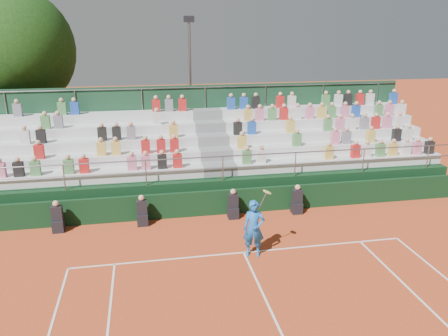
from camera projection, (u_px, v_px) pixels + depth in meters
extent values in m
plane|color=#C14620|center=(244.00, 253.00, 14.25)|extent=(90.00, 90.00, 0.00)
cube|color=white|center=(244.00, 252.00, 14.25)|extent=(11.00, 0.06, 0.01)
cube|color=white|center=(271.00, 312.00, 11.26)|extent=(0.06, 6.40, 0.01)
cube|color=black|center=(225.00, 202.00, 17.09)|extent=(20.00, 0.15, 1.00)
cube|color=black|center=(58.00, 226.00, 15.68)|extent=(0.40, 0.40, 0.44)
cube|color=black|center=(57.00, 213.00, 15.53)|extent=(0.38, 0.25, 0.55)
sphere|color=tan|center=(56.00, 204.00, 15.41)|extent=(0.22, 0.22, 0.22)
cube|color=black|center=(143.00, 219.00, 16.20)|extent=(0.40, 0.40, 0.44)
cube|color=black|center=(142.00, 207.00, 16.05)|extent=(0.38, 0.25, 0.55)
sphere|color=tan|center=(141.00, 198.00, 15.93)|extent=(0.22, 0.22, 0.22)
cube|color=black|center=(233.00, 213.00, 16.80)|extent=(0.40, 0.40, 0.44)
cube|color=black|center=(233.00, 201.00, 16.65)|extent=(0.38, 0.25, 0.55)
sphere|color=tan|center=(233.00, 192.00, 16.53)|extent=(0.22, 0.22, 0.22)
cube|color=black|center=(297.00, 208.00, 17.24)|extent=(0.40, 0.40, 0.44)
cube|color=black|center=(297.00, 196.00, 17.10)|extent=(0.38, 0.25, 0.55)
sphere|color=tan|center=(298.00, 187.00, 16.98)|extent=(0.22, 0.22, 0.22)
cube|color=black|center=(213.00, 175.00, 19.97)|extent=(20.00, 5.20, 1.20)
cube|color=silver|center=(86.00, 176.00, 17.22)|extent=(9.30, 0.85, 0.42)
cube|color=silver|center=(339.00, 162.00, 19.08)|extent=(9.30, 0.85, 0.42)
cube|color=slate|center=(219.00, 169.00, 18.15)|extent=(1.40, 0.85, 0.42)
cube|color=silver|center=(87.00, 160.00, 17.88)|extent=(9.30, 0.85, 0.42)
cube|color=silver|center=(332.00, 148.00, 19.75)|extent=(9.30, 0.85, 0.42)
cube|color=slate|center=(216.00, 154.00, 18.82)|extent=(1.40, 0.85, 0.42)
cube|color=silver|center=(88.00, 145.00, 18.55)|extent=(9.30, 0.85, 0.42)
cube|color=silver|center=(325.00, 134.00, 20.42)|extent=(9.30, 0.85, 0.42)
cube|color=slate|center=(212.00, 139.00, 19.48)|extent=(1.40, 0.85, 0.42)
cube|color=silver|center=(90.00, 131.00, 19.22)|extent=(9.30, 0.85, 0.42)
cube|color=silver|center=(319.00, 122.00, 21.08)|extent=(9.30, 0.85, 0.42)
cube|color=slate|center=(209.00, 126.00, 20.15)|extent=(1.40, 0.85, 0.42)
cube|color=silver|center=(91.00, 118.00, 19.88)|extent=(9.30, 0.85, 0.42)
cube|color=silver|center=(313.00, 110.00, 21.75)|extent=(9.30, 0.85, 0.42)
cube|color=slate|center=(207.00, 114.00, 20.82)|extent=(1.40, 0.85, 0.42)
cube|color=#183F26|center=(205.00, 130.00, 21.58)|extent=(20.00, 0.12, 4.40)
cylinder|color=gray|center=(223.00, 156.00, 17.09)|extent=(20.00, 0.05, 0.05)
cylinder|color=gray|center=(205.00, 87.00, 20.85)|extent=(20.00, 0.05, 0.05)
cube|color=pink|center=(1.00, 170.00, 16.40)|extent=(0.36, 0.24, 0.56)
cube|color=black|center=(19.00, 169.00, 16.51)|extent=(0.36, 0.24, 0.56)
cube|color=#4C8C4C|center=(35.00, 168.00, 16.62)|extent=(0.36, 0.24, 0.56)
cube|color=#4C8C4C|center=(69.00, 167.00, 16.83)|extent=(0.36, 0.24, 0.56)
cube|color=red|center=(84.00, 166.00, 16.93)|extent=(0.36, 0.24, 0.56)
cube|color=pink|center=(132.00, 163.00, 17.25)|extent=(0.36, 0.24, 0.56)
cube|color=pink|center=(146.00, 162.00, 17.34)|extent=(0.36, 0.24, 0.56)
cube|color=black|center=(162.00, 162.00, 17.45)|extent=(0.36, 0.24, 0.56)
cube|color=red|center=(177.00, 161.00, 17.56)|extent=(0.36, 0.24, 0.56)
cube|color=red|center=(39.00, 152.00, 17.28)|extent=(0.36, 0.24, 0.56)
cube|color=gold|center=(101.00, 149.00, 17.70)|extent=(0.36, 0.24, 0.56)
cube|color=gold|center=(116.00, 148.00, 17.80)|extent=(0.36, 0.24, 0.56)
cube|color=red|center=(146.00, 147.00, 18.01)|extent=(0.36, 0.24, 0.56)
cube|color=red|center=(161.00, 146.00, 18.12)|extent=(0.36, 0.24, 0.56)
cube|color=red|center=(174.00, 145.00, 18.22)|extent=(0.36, 0.24, 0.56)
cube|color=silver|center=(25.00, 137.00, 17.84)|extent=(0.36, 0.24, 0.56)
cube|color=black|center=(41.00, 136.00, 17.94)|extent=(0.36, 0.24, 0.56)
cube|color=black|center=(102.00, 134.00, 18.37)|extent=(0.36, 0.24, 0.56)
cube|color=black|center=(117.00, 133.00, 18.47)|extent=(0.36, 0.24, 0.56)
cube|color=slate|center=(131.00, 133.00, 18.58)|extent=(0.36, 0.24, 0.56)
cube|color=gold|center=(173.00, 131.00, 18.89)|extent=(0.36, 0.24, 0.56)
cube|color=#4C8C4C|center=(46.00, 122.00, 18.62)|extent=(0.36, 0.24, 0.56)
cube|color=slate|center=(58.00, 122.00, 18.71)|extent=(0.36, 0.24, 0.56)
cube|color=silver|center=(157.00, 118.00, 19.44)|extent=(0.36, 0.24, 0.56)
cube|color=slate|center=(18.00, 110.00, 19.07)|extent=(0.36, 0.24, 0.56)
cube|color=#4C8C4C|center=(62.00, 109.00, 19.39)|extent=(0.36, 0.24, 0.56)
cube|color=#1E4CB2|center=(75.00, 108.00, 19.48)|extent=(0.36, 0.24, 0.56)
cube|color=red|center=(156.00, 106.00, 20.11)|extent=(0.36, 0.24, 0.56)
cube|color=slate|center=(169.00, 105.00, 20.22)|extent=(0.36, 0.24, 0.56)
cube|color=red|center=(182.00, 105.00, 20.32)|extent=(0.36, 0.24, 0.56)
cube|color=#4C8C4C|center=(247.00, 157.00, 18.06)|extent=(0.36, 0.24, 0.56)
cube|color=silver|center=(261.00, 156.00, 18.17)|extent=(0.36, 0.24, 0.56)
cube|color=gold|center=(329.00, 153.00, 18.69)|extent=(0.36, 0.24, 0.56)
cube|color=red|center=(355.00, 151.00, 18.90)|extent=(0.36, 0.24, 0.56)
cube|color=silver|center=(367.00, 151.00, 18.99)|extent=(0.36, 0.24, 0.56)
cube|color=#4C8C4C|center=(380.00, 150.00, 19.11)|extent=(0.36, 0.24, 0.56)
cube|color=gold|center=(393.00, 149.00, 19.21)|extent=(0.36, 0.24, 0.56)
cube|color=silver|center=(406.00, 149.00, 19.32)|extent=(0.36, 0.24, 0.56)
cube|color=pink|center=(417.00, 148.00, 19.42)|extent=(0.36, 0.24, 0.56)
cube|color=black|center=(429.00, 147.00, 19.52)|extent=(0.36, 0.24, 0.56)
cube|color=gold|center=(242.00, 142.00, 18.72)|extent=(0.36, 0.24, 0.56)
cube|color=#4C8C4C|center=(297.00, 140.00, 19.15)|extent=(0.36, 0.24, 0.56)
cube|color=pink|center=(335.00, 138.00, 19.47)|extent=(0.36, 0.24, 0.56)
cube|color=slate|center=(346.00, 137.00, 19.56)|extent=(0.36, 0.24, 0.56)
cube|color=gold|center=(371.00, 136.00, 19.76)|extent=(0.36, 0.24, 0.56)
cube|color=black|center=(396.00, 135.00, 19.99)|extent=(0.36, 0.24, 0.56)
cube|color=silver|center=(408.00, 134.00, 20.09)|extent=(0.36, 0.24, 0.56)
cube|color=black|center=(238.00, 128.00, 19.39)|extent=(0.36, 0.24, 0.56)
cube|color=#1E4CB2|center=(252.00, 128.00, 19.50)|extent=(0.36, 0.24, 0.56)
cube|color=gold|center=(290.00, 126.00, 19.82)|extent=(0.36, 0.24, 0.56)
cube|color=#4C8C4C|center=(328.00, 125.00, 20.13)|extent=(0.36, 0.24, 0.56)
cube|color=pink|center=(340.00, 124.00, 20.24)|extent=(0.36, 0.24, 0.56)
cube|color=silver|center=(352.00, 124.00, 20.34)|extent=(0.36, 0.24, 0.56)
cube|color=slate|center=(364.00, 123.00, 20.45)|extent=(0.36, 0.24, 0.56)
cube|color=red|center=(376.00, 123.00, 20.55)|extent=(0.36, 0.24, 0.56)
cube|color=pink|center=(387.00, 122.00, 20.65)|extent=(0.36, 0.24, 0.56)
cube|color=silver|center=(399.00, 122.00, 20.76)|extent=(0.36, 0.24, 0.56)
cube|color=gold|center=(248.00, 115.00, 20.17)|extent=(0.36, 0.24, 0.56)
cube|color=pink|center=(260.00, 115.00, 20.27)|extent=(0.36, 0.24, 0.56)
cube|color=#4C8C4C|center=(272.00, 114.00, 20.37)|extent=(0.36, 0.24, 0.56)
cube|color=red|center=(284.00, 114.00, 20.47)|extent=(0.36, 0.24, 0.56)
cube|color=silver|center=(297.00, 113.00, 20.59)|extent=(0.36, 0.24, 0.56)
cube|color=pink|center=(310.00, 113.00, 20.70)|extent=(0.36, 0.24, 0.56)
cube|color=gold|center=(322.00, 112.00, 20.80)|extent=(0.36, 0.24, 0.56)
cube|color=#4C8C4C|center=(331.00, 112.00, 20.89)|extent=(0.36, 0.24, 0.56)
cube|color=pink|center=(345.00, 112.00, 21.01)|extent=(0.36, 0.24, 0.56)
cube|color=#1E4CB2|center=(356.00, 111.00, 21.11)|extent=(0.36, 0.24, 0.56)
cube|color=#4C8C4C|center=(379.00, 110.00, 21.32)|extent=(0.36, 0.24, 0.56)
cube|color=pink|center=(389.00, 110.00, 21.41)|extent=(0.36, 0.24, 0.56)
cube|color=silver|center=(401.00, 109.00, 21.53)|extent=(0.36, 0.24, 0.56)
cube|color=#1E4CB2|center=(231.00, 103.00, 20.73)|extent=(0.36, 0.24, 0.56)
cube|color=#1E4CB2|center=(244.00, 103.00, 20.84)|extent=(0.36, 0.24, 0.56)
cube|color=black|center=(256.00, 103.00, 20.94)|extent=(0.36, 0.24, 0.56)
cube|color=red|center=(280.00, 102.00, 21.15)|extent=(0.36, 0.24, 0.56)
cube|color=silver|center=(292.00, 102.00, 21.26)|extent=(0.36, 0.24, 0.56)
cube|color=#4C8C4C|center=(326.00, 100.00, 21.56)|extent=(0.36, 0.24, 0.56)
cube|color=silver|center=(338.00, 100.00, 21.68)|extent=(0.36, 0.24, 0.56)
cube|color=black|center=(348.00, 100.00, 21.77)|extent=(0.36, 0.24, 0.56)
cube|color=red|center=(360.00, 99.00, 21.88)|extent=(0.36, 0.24, 0.56)
cube|color=silver|center=(370.00, 99.00, 21.98)|extent=(0.36, 0.24, 0.56)
cube|color=#1E4CB2|center=(393.00, 98.00, 22.20)|extent=(0.36, 0.24, 0.56)
imported|color=blue|center=(254.00, 229.00, 13.82)|extent=(0.77, 0.60, 1.87)
cylinder|color=gray|center=(262.00, 201.00, 13.59)|extent=(0.26, 0.03, 0.51)
cylinder|color=#E5D866|center=(267.00, 192.00, 13.52)|extent=(0.26, 0.28, 0.14)
cylinder|color=#362113|center=(8.00, 137.00, 22.88)|extent=(0.50, 0.50, 3.10)
cylinder|color=#362113|center=(24.00, 131.00, 23.38)|extent=(0.50, 0.50, 3.47)
sphere|color=#13330D|center=(12.00, 49.00, 22.08)|extent=(6.24, 6.24, 6.24)
cylinder|color=gray|center=(191.00, 87.00, 25.82)|extent=(0.16, 0.16, 7.31)
cube|color=black|center=(189.00, 19.00, 24.65)|extent=(0.60, 0.25, 0.35)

